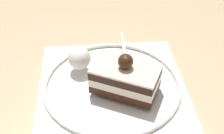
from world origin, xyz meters
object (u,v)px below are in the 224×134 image
Objects in this scene: dessert_plate at (112,87)px; cake_slice at (126,78)px; whipped_cream_dollop at (79,58)px; fork at (125,55)px.

cake_slice is (-0.02, -0.01, 0.03)m from dessert_plate.
whipped_cream_dollop is 0.08m from fork.
whipped_cream_dollop is (0.05, 0.04, 0.03)m from dessert_plate.
dessert_plate is 2.22× the size of fork.
fork is at bearing -19.65° from cake_slice.
cake_slice is 2.93× the size of whipped_cream_dollop.
cake_slice reaches higher than whipped_cream_dollop.
cake_slice reaches higher than fork.
dessert_plate is at bearing -142.75° from whipped_cream_dollop.
fork is at bearing -85.52° from whipped_cream_dollop.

